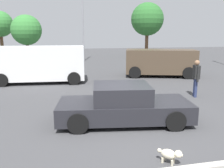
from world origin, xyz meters
The scene contains 10 objects.
ground_plane centered at (0.00, 0.00, 0.00)m, with size 80.00×80.00×0.00m, color #424244.
sedan_foreground centered at (-0.10, 0.24, 0.60)m, with size 4.57×2.33×1.30m.
dog centered at (0.30, -2.49, 0.23)m, with size 0.47×0.45×0.37m.
van_white centered at (-3.38, 7.66, 1.18)m, with size 5.37×2.46×2.19m.
suv_dark centered at (4.61, 8.16, 1.02)m, with size 5.06×3.18×1.86m.
pedestrian centered at (4.03, 2.68, 1.05)m, with size 0.32×0.56×1.75m.
light_post_near centered at (0.23, 18.68, 5.00)m, with size 0.44×0.44×7.54m.
tree_back_left centered at (-5.49, 18.33, 3.27)m, with size 3.02×3.02×4.79m.
tree_back_center centered at (-9.24, 24.09, 4.03)m, with size 3.07×3.07×5.60m.
tree_back_right centered at (8.56, 21.79, 4.67)m, with size 4.08×4.08×6.73m.
Camera 1 is at (-2.02, -7.02, 2.95)m, focal length 37.54 mm.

